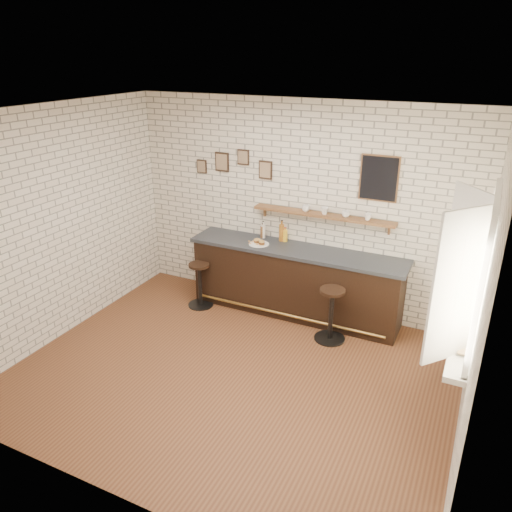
% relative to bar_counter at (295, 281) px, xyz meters
% --- Properties ---
extents(ground, '(5.00, 5.00, 0.00)m').
position_rel_bar_counter_xyz_m(ground, '(-0.11, -1.70, -0.51)').
color(ground, brown).
rests_on(ground, ground).
extents(bar_counter, '(3.10, 0.65, 1.01)m').
position_rel_bar_counter_xyz_m(bar_counter, '(0.00, 0.00, 0.00)').
color(bar_counter, black).
rests_on(bar_counter, ground).
extents(sandwich_plate, '(0.28, 0.28, 0.01)m').
position_rel_bar_counter_xyz_m(sandwich_plate, '(-0.54, -0.08, 0.51)').
color(sandwich_plate, white).
rests_on(sandwich_plate, bar_counter).
extents(ciabatta_sandwich, '(0.22, 0.16, 0.06)m').
position_rel_bar_counter_xyz_m(ciabatta_sandwich, '(-0.53, -0.08, 0.55)').
color(ciabatta_sandwich, tan).
rests_on(ciabatta_sandwich, sandwich_plate).
extents(potato_chips, '(0.26, 0.17, 0.00)m').
position_rel_bar_counter_xyz_m(potato_chips, '(-0.56, -0.08, 0.52)').
color(potato_chips, '#CD9048').
rests_on(potato_chips, sandwich_plate).
extents(bitters_bottle_brown, '(0.07, 0.07, 0.23)m').
position_rel_bar_counter_xyz_m(bitters_bottle_brown, '(-0.61, 0.19, 0.60)').
color(bitters_bottle_brown, brown).
rests_on(bitters_bottle_brown, bar_counter).
extents(bitters_bottle_white, '(0.07, 0.07, 0.26)m').
position_rel_bar_counter_xyz_m(bitters_bottle_white, '(-0.60, 0.19, 0.61)').
color(bitters_bottle_white, silver).
rests_on(bitters_bottle_white, bar_counter).
extents(bitters_bottle_amber, '(0.08, 0.08, 0.31)m').
position_rel_bar_counter_xyz_m(bitters_bottle_amber, '(-0.31, 0.19, 0.63)').
color(bitters_bottle_amber, '#915517').
rests_on(bitters_bottle_amber, bar_counter).
extents(condiment_bottle_yellow, '(0.07, 0.07, 0.21)m').
position_rel_bar_counter_xyz_m(condiment_bottle_yellow, '(-0.25, 0.19, 0.59)').
color(condiment_bottle_yellow, yellow).
rests_on(condiment_bottle_yellow, bar_counter).
extents(bar_stool_left, '(0.39, 0.39, 0.68)m').
position_rel_bar_counter_xyz_m(bar_stool_left, '(-1.35, -0.40, -0.14)').
color(bar_stool_left, black).
rests_on(bar_stool_left, ground).
extents(bar_stool_right, '(0.43, 0.43, 0.74)m').
position_rel_bar_counter_xyz_m(bar_stool_right, '(0.69, -0.47, -0.11)').
color(bar_stool_right, black).
rests_on(bar_stool_right, ground).
extents(wall_shelf, '(2.00, 0.18, 0.18)m').
position_rel_bar_counter_xyz_m(wall_shelf, '(0.29, 0.20, 0.97)').
color(wall_shelf, brown).
rests_on(wall_shelf, ground).
extents(shelf_cup_a, '(0.12, 0.12, 0.09)m').
position_rel_bar_counter_xyz_m(shelf_cup_a, '(0.05, 0.20, 1.04)').
color(shelf_cup_a, white).
rests_on(shelf_cup_a, wall_shelf).
extents(shelf_cup_b, '(0.13, 0.13, 0.10)m').
position_rel_bar_counter_xyz_m(shelf_cup_b, '(0.32, 0.20, 1.04)').
color(shelf_cup_b, white).
rests_on(shelf_cup_b, wall_shelf).
extents(shelf_cup_c, '(0.11, 0.11, 0.09)m').
position_rel_bar_counter_xyz_m(shelf_cup_c, '(0.61, 0.20, 1.04)').
color(shelf_cup_c, white).
rests_on(shelf_cup_c, wall_shelf).
extents(shelf_cup_d, '(0.11, 0.11, 0.09)m').
position_rel_bar_counter_xyz_m(shelf_cup_d, '(0.91, 0.20, 1.04)').
color(shelf_cup_d, white).
rests_on(shelf_cup_d, wall_shelf).
extents(back_wall_decor, '(2.96, 0.02, 0.56)m').
position_rel_bar_counter_xyz_m(back_wall_decor, '(0.12, 0.28, 1.54)').
color(back_wall_decor, black).
rests_on(back_wall_decor, ground).
extents(window_sill, '(0.20, 1.35, 0.06)m').
position_rel_bar_counter_xyz_m(window_sill, '(2.29, -1.40, 0.39)').
color(window_sill, white).
rests_on(window_sill, ground).
extents(casement_window, '(0.40, 1.30, 1.56)m').
position_rel_bar_counter_xyz_m(casement_window, '(2.25, -1.40, 1.14)').
color(casement_window, white).
rests_on(casement_window, ground).
extents(book_lower, '(0.27, 0.30, 0.02)m').
position_rel_bar_counter_xyz_m(book_lower, '(2.27, -1.56, 0.44)').
color(book_lower, tan).
rests_on(book_lower, window_sill).
extents(book_upper, '(0.17, 0.23, 0.02)m').
position_rel_bar_counter_xyz_m(book_upper, '(2.27, -1.58, 0.46)').
color(book_upper, tan).
rests_on(book_upper, book_lower).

